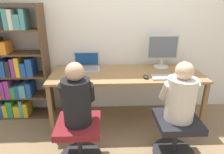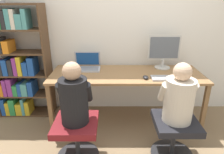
{
  "view_description": "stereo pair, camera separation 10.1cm",
  "coord_description": "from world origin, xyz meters",
  "px_view_note": "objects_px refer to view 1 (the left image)",
  "views": [
    {
      "loc": [
        -0.29,
        -2.12,
        1.63
      ],
      "look_at": [
        -0.2,
        0.18,
        0.74
      ],
      "focal_mm": 32.0,
      "sensor_mm": 36.0,
      "label": 1
    },
    {
      "loc": [
        -0.19,
        -2.12,
        1.63
      ],
      "look_at": [
        -0.2,
        0.18,
        0.74
      ],
      "focal_mm": 32.0,
      "sensor_mm": 36.0,
      "label": 2
    }
  ],
  "objects_px": {
    "office_chair_left": "(176,133)",
    "office_chair_right": "(79,137)",
    "laptop": "(86,66)",
    "keyboard": "(170,77)",
    "bookshelf": "(14,66)",
    "desktop_monitor": "(162,51)",
    "person_at_monitor": "(181,95)",
    "person_at_laptop": "(77,98)"
  },
  "relations": [
    {
      "from": "keyboard",
      "to": "office_chair_left",
      "type": "bearing_deg",
      "value": -95.16
    },
    {
      "from": "person_at_monitor",
      "to": "bookshelf",
      "type": "distance_m",
      "value": 2.2
    },
    {
      "from": "person_at_laptop",
      "to": "bookshelf",
      "type": "relative_size",
      "value": 0.4
    },
    {
      "from": "desktop_monitor",
      "to": "person_at_monitor",
      "type": "bearing_deg",
      "value": -93.12
    },
    {
      "from": "office_chair_left",
      "to": "office_chair_right",
      "type": "bearing_deg",
      "value": -178.27
    },
    {
      "from": "office_chair_left",
      "to": "person_at_laptop",
      "type": "relative_size",
      "value": 0.74
    },
    {
      "from": "office_chair_left",
      "to": "desktop_monitor",
      "type": "bearing_deg",
      "value": 86.9
    },
    {
      "from": "office_chair_right",
      "to": "desktop_monitor",
      "type": "bearing_deg",
      "value": 41.35
    },
    {
      "from": "laptop",
      "to": "person_at_monitor",
      "type": "height_order",
      "value": "person_at_monitor"
    },
    {
      "from": "laptop",
      "to": "bookshelf",
      "type": "height_order",
      "value": "bookshelf"
    },
    {
      "from": "person_at_monitor",
      "to": "person_at_laptop",
      "type": "distance_m",
      "value": 1.04
    },
    {
      "from": "office_chair_left",
      "to": "bookshelf",
      "type": "distance_m",
      "value": 2.25
    },
    {
      "from": "keyboard",
      "to": "person_at_laptop",
      "type": "relative_size",
      "value": 0.72
    },
    {
      "from": "laptop",
      "to": "person_at_monitor",
      "type": "distance_m",
      "value": 1.34
    },
    {
      "from": "keyboard",
      "to": "bookshelf",
      "type": "height_order",
      "value": "bookshelf"
    },
    {
      "from": "office_chair_left",
      "to": "person_at_monitor",
      "type": "bearing_deg",
      "value": 90.0
    },
    {
      "from": "desktop_monitor",
      "to": "office_chair_right",
      "type": "xyz_separation_m",
      "value": [
        -1.09,
        -0.96,
        -0.68
      ]
    },
    {
      "from": "person_at_monitor",
      "to": "bookshelf",
      "type": "relative_size",
      "value": 0.39
    },
    {
      "from": "person_at_monitor",
      "to": "office_chair_left",
      "type": "bearing_deg",
      "value": -90.0
    },
    {
      "from": "laptop",
      "to": "person_at_laptop",
      "type": "distance_m",
      "value": 0.91
    },
    {
      "from": "office_chair_left",
      "to": "laptop",
      "type": "bearing_deg",
      "value": 139.01
    },
    {
      "from": "laptop",
      "to": "office_chair_left",
      "type": "bearing_deg",
      "value": -40.99
    },
    {
      "from": "office_chair_right",
      "to": "bookshelf",
      "type": "height_order",
      "value": "bookshelf"
    },
    {
      "from": "desktop_monitor",
      "to": "office_chair_right",
      "type": "relative_size",
      "value": 0.99
    },
    {
      "from": "laptop",
      "to": "keyboard",
      "type": "xyz_separation_m",
      "value": [
        1.06,
        -0.38,
        -0.04
      ]
    },
    {
      "from": "keyboard",
      "to": "person_at_monitor",
      "type": "bearing_deg",
      "value": -95.2
    },
    {
      "from": "laptop",
      "to": "bookshelf",
      "type": "distance_m",
      "value": 1.0
    },
    {
      "from": "desktop_monitor",
      "to": "keyboard",
      "type": "bearing_deg",
      "value": -90.66
    },
    {
      "from": "laptop",
      "to": "office_chair_left",
      "type": "xyz_separation_m",
      "value": [
        1.01,
        -0.88,
        -0.49
      ]
    },
    {
      "from": "person_at_laptop",
      "to": "office_chair_right",
      "type": "bearing_deg",
      "value": -90.0
    },
    {
      "from": "office_chair_right",
      "to": "bookshelf",
      "type": "relative_size",
      "value": 0.29
    },
    {
      "from": "laptop",
      "to": "bookshelf",
      "type": "xyz_separation_m",
      "value": [
        -1.0,
        0.01,
        0.01
      ]
    },
    {
      "from": "laptop",
      "to": "office_chair_left",
      "type": "relative_size",
      "value": 0.77
    },
    {
      "from": "desktop_monitor",
      "to": "bookshelf",
      "type": "bearing_deg",
      "value": -179.08
    },
    {
      "from": "office_chair_left",
      "to": "keyboard",
      "type": "bearing_deg",
      "value": 84.84
    },
    {
      "from": "office_chair_left",
      "to": "office_chair_right",
      "type": "relative_size",
      "value": 1.0
    },
    {
      "from": "desktop_monitor",
      "to": "person_at_monitor",
      "type": "xyz_separation_m",
      "value": [
        -0.05,
        -0.92,
        -0.23
      ]
    },
    {
      "from": "laptop",
      "to": "keyboard",
      "type": "relative_size",
      "value": 0.79
    },
    {
      "from": "office_chair_right",
      "to": "keyboard",
      "type": "bearing_deg",
      "value": 26.22
    },
    {
      "from": "person_at_monitor",
      "to": "person_at_laptop",
      "type": "height_order",
      "value": "person_at_laptop"
    },
    {
      "from": "keyboard",
      "to": "office_chair_right",
      "type": "distance_m",
      "value": 1.29
    },
    {
      "from": "bookshelf",
      "to": "person_at_monitor",
      "type": "bearing_deg",
      "value": -23.88
    }
  ]
}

